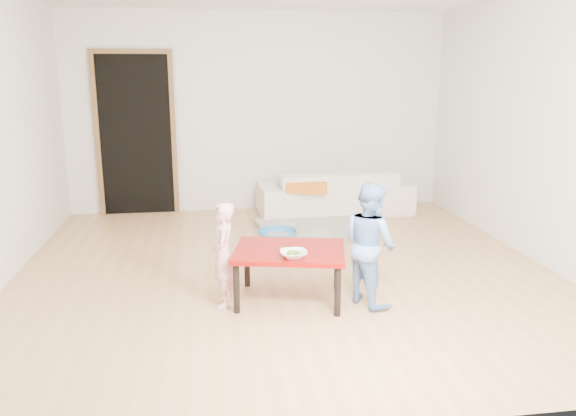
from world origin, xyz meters
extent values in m
cube|color=tan|center=(0.00, 0.00, 0.00)|extent=(5.00, 5.00, 0.01)
cube|color=silver|center=(0.00, 2.50, 1.30)|extent=(5.00, 0.02, 2.60)
cube|color=silver|center=(2.50, 0.00, 1.30)|extent=(0.02, 5.00, 2.60)
imported|color=white|center=(0.95, 2.05, 0.29)|extent=(2.02, 0.86, 0.58)
cube|color=orange|center=(0.53, 1.77, 0.45)|extent=(0.60, 0.56, 0.13)
imported|color=white|center=(-0.07, -0.95, 0.47)|extent=(0.21, 0.21, 0.05)
imported|color=pink|center=(-0.60, -0.76, 0.42)|extent=(0.22, 0.32, 0.84)
imported|color=#6294E3|center=(0.56, -0.87, 0.50)|extent=(0.54, 0.59, 0.99)
imported|color=teal|center=(0.04, 0.89, 0.07)|extent=(0.43, 0.43, 0.13)
camera|label=1|loc=(-0.70, -5.01, 1.83)|focal=35.00mm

